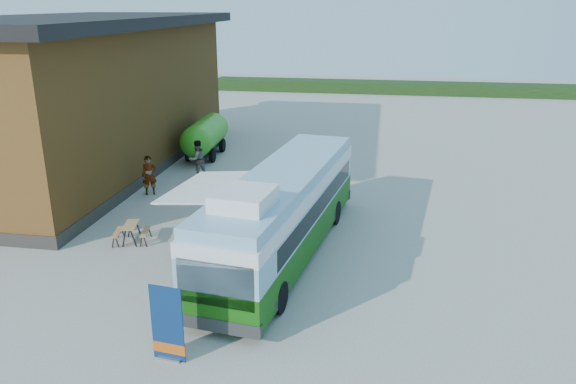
% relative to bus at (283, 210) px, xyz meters
% --- Properties ---
extents(ground, '(100.00, 100.00, 0.00)m').
position_rel_bus_xyz_m(ground, '(-1.28, -0.97, -1.62)').
color(ground, '#BCB7AD').
rests_on(ground, ground).
extents(barn, '(9.60, 21.20, 7.50)m').
position_rel_bus_xyz_m(barn, '(-11.78, 9.03, 1.97)').
color(barn, brown).
rests_on(barn, ground).
extents(hedge, '(40.00, 3.00, 1.00)m').
position_rel_bus_xyz_m(hedge, '(6.72, 37.03, -1.12)').
color(hedge, '#264419').
rests_on(hedge, ground).
extents(bus, '(3.80, 11.23, 3.38)m').
position_rel_bus_xyz_m(bus, '(0.00, 0.00, 0.00)').
color(bus, '#196210').
rests_on(bus, ground).
extents(awning, '(2.76, 3.94, 0.48)m').
position_rel_bus_xyz_m(awning, '(-2.30, -0.28, 0.86)').
color(awning, white).
rests_on(awning, ground).
extents(banner, '(0.85, 0.26, 1.96)m').
position_rel_bus_xyz_m(banner, '(-1.64, -6.27, -0.81)').
color(banner, navy).
rests_on(banner, ground).
extents(picnic_table, '(1.40, 1.30, 0.68)m').
position_rel_bus_xyz_m(picnic_table, '(-5.51, 0.11, -1.11)').
color(picnic_table, tan).
rests_on(picnic_table, ground).
extents(person_a, '(0.77, 0.67, 1.76)m').
position_rel_bus_xyz_m(person_a, '(-6.95, 5.21, -0.73)').
color(person_a, '#999999').
rests_on(person_a, ground).
extents(person_b, '(1.12, 1.13, 1.84)m').
position_rel_bus_xyz_m(person_b, '(-5.68, 8.04, -0.69)').
color(person_b, '#999999').
rests_on(person_b, ground).
extents(slurry_tanker, '(1.79, 5.62, 2.07)m').
position_rel_bus_xyz_m(slurry_tanker, '(-6.49, 11.90, -0.42)').
color(slurry_tanker, green).
rests_on(slurry_tanker, ground).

